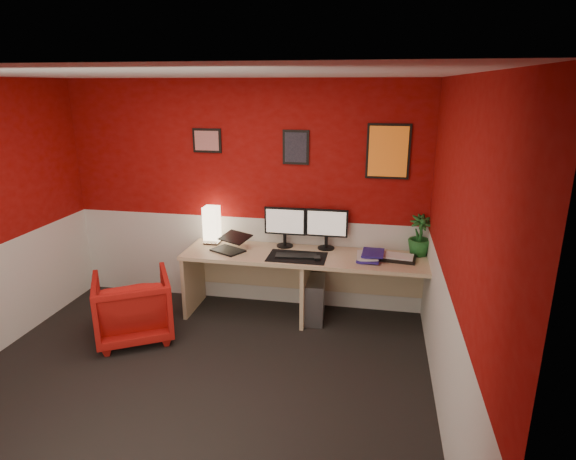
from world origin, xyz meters
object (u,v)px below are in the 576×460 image
Objects in this scene: laptop at (228,241)px; potted_plant at (420,236)px; desk at (306,287)px; shoji_lamp at (212,226)px; pc_tower at (315,299)px; armchair at (133,306)px; monitor_left at (285,221)px; zen_tray at (398,258)px; monitor_right at (327,223)px.

laptop is 0.78× the size of potted_plant.
desk is 1.24m from shoji_lamp.
desk is 0.17m from pc_tower.
armchair is at bearing -161.11° from pc_tower.
desk is 0.74m from monitor_left.
laptop is 0.57× the size of monitor_left.
monitor_left is (-0.27, 0.22, 0.66)m from desk.
shoji_lamp is 2.24m from potted_plant.
shoji_lamp reaches higher than desk.
shoji_lamp is at bearing 175.77° from zen_tray.
monitor_right is (0.45, 0.01, 0.00)m from monitor_left.
monitor_right is at bearing 64.86° from pc_tower.
monitor_right reaches higher than potted_plant.
monitor_left is 0.80× the size of armchair.
pc_tower is at bearing 3.25° from desk.
laptop is at bearing 179.66° from pc_tower.
potted_plant is 0.59× the size of armchair.
monitor_right reaches higher than shoji_lamp.
monitor_right reaches higher than pc_tower.
shoji_lamp reaches higher than laptop.
shoji_lamp is 0.69× the size of monitor_right.
laptop is 0.73× the size of pc_tower.
zen_tray reaches higher than pc_tower.
monitor_right is 0.83m from pc_tower.
monitor_right reaches higher than desk.
potted_plant is (0.97, -0.02, -0.08)m from monitor_right.
potted_plant is (1.99, 0.26, 0.10)m from laptop.
desk is at bearing 31.89° from laptop.
monitor_left reaches higher than desk.
laptop is (-0.84, -0.05, 0.47)m from desk.
monitor_right is (1.02, 0.28, 0.18)m from laptop.
monitor_right is at bearing 2.10° from shoji_lamp.
potted_plant is 0.94× the size of pc_tower.
armchair is (-1.72, -0.72, 0.10)m from pc_tower.
potted_plant is at bearing 0.72° from shoji_lamp.
monitor_left is at bearing -175.47° from armchair.
shoji_lamp is 2.04m from zen_tray.
monitor_left is 1.37× the size of potted_plant.
zen_tray is at bearing -14.57° from monitor_right.
monitor_right is 1.66× the size of zen_tray.
monitor_right is 2.15m from armchair.
desk reaches higher than armchair.
potted_plant is at bearing -0.40° from monitor_left.
desk is at bearing -9.41° from shoji_lamp.
zen_tray is at bearing -4.23° from shoji_lamp.
zen_tray is (2.03, -0.15, -0.18)m from shoji_lamp.
shoji_lamp is (-1.09, 0.18, 0.56)m from desk.
pc_tower is (-0.09, -0.22, -0.80)m from monitor_right.
monitor_right is at bearing 43.65° from laptop.
armchair is (-1.80, -0.94, -0.69)m from monitor_right.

